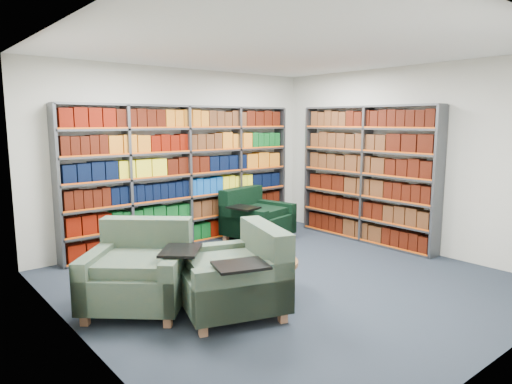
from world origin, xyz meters
TOP-DOWN VIEW (x-y plane):
  - room_shell at (0.00, 0.00)m, footprint 5.02×5.02m
  - bookshelf_back at (0.00, 2.34)m, footprint 4.00×0.28m
  - bookshelf_right at (2.34, 0.60)m, footprint 0.28×2.50m
  - chair_teal_left at (-1.73, 0.44)m, footprint 1.40×1.40m
  - chair_green_right at (0.98, 1.85)m, footprint 1.20×1.11m
  - chair_teal_front at (-1.01, -0.36)m, footprint 1.25×1.31m
  - coffee_table at (-0.54, -0.13)m, footprint 0.86×0.86m

SIDE VIEW (x-z plane):
  - coffee_table at x=-0.54m, z-range 0.02..0.63m
  - chair_green_right at x=0.98m, z-range -0.08..0.77m
  - chair_teal_front at x=-1.01m, z-range -0.09..0.81m
  - chair_teal_left at x=-1.73m, z-range -0.09..0.82m
  - bookshelf_back at x=0.00m, z-range 0.00..2.20m
  - bookshelf_right at x=2.34m, z-range 0.00..2.20m
  - room_shell at x=0.00m, z-range -0.01..2.81m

